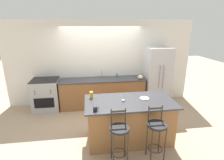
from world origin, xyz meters
TOP-DOWN VIEW (x-y plane):
  - ground_plane at (0.00, 0.00)m, footprint 18.00×18.00m
  - wall_back at (0.00, 0.71)m, footprint 6.00×0.07m
  - back_counter at (0.00, 0.38)m, footprint 2.68×0.69m
  - sink_faucet at (0.00, 0.59)m, footprint 0.02×0.13m
  - kitchen_island at (0.44, -1.47)m, footprint 1.95×1.01m
  - refrigerator at (1.75, 0.31)m, footprint 0.76×0.78m
  - oven_range at (-1.75, 0.34)m, footprint 0.78×0.71m
  - bar_stool_near at (0.09, -2.19)m, footprint 0.36×0.36m
  - bar_stool_far at (0.80, -2.17)m, footprint 0.36×0.36m
  - dinner_plate at (0.80, -1.39)m, footprint 0.22×0.22m
  - wine_glass at (0.31, -1.41)m, footprint 0.07×0.07m
  - coffee_mug at (-0.32, -1.82)m, footprint 0.11×0.08m
  - tumbler_cup at (-0.38, -1.19)m, footprint 0.08×0.08m
  - pumpkin_decoration at (1.18, 0.19)m, footprint 0.17×0.17m
  - soap_bottle at (0.48, 0.47)m, footprint 0.05×0.05m

SIDE VIEW (x-z plane):
  - ground_plane at x=0.00m, z-range 0.00..0.00m
  - back_counter at x=0.00m, z-range 0.00..0.91m
  - kitchen_island at x=0.44m, z-range 0.00..0.96m
  - oven_range at x=-1.75m, z-range 0.00..0.97m
  - bar_stool_near at x=0.09m, z-range 0.08..1.17m
  - bar_stool_far at x=0.80m, z-range 0.08..1.17m
  - refrigerator at x=1.75m, z-range 0.00..1.88m
  - dinner_plate at x=0.80m, z-range 0.95..0.97m
  - soap_bottle at x=0.48m, z-range 0.90..1.04m
  - pumpkin_decoration at x=1.18m, z-range 0.90..1.06m
  - coffee_mug at x=-0.32m, z-range 0.95..1.04m
  - tumbler_cup at x=-0.38m, z-range 0.95..1.10m
  - sink_faucet at x=0.00m, z-range 0.94..1.16m
  - wine_glass at x=0.31m, z-range 0.99..1.17m
  - wall_back at x=0.00m, z-range 0.00..2.70m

